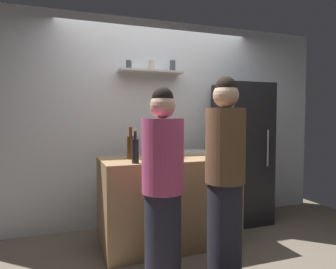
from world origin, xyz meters
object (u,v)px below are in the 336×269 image
object	(u,v)px
refrigerator	(242,153)
water_bottle_plastic	(150,151)
person_pink_top	(163,188)
wine_bottle_dark_glass	(135,150)
wine_bottle_pale_glass	(165,147)
person_brown_jacket	(225,178)
baking_pan	(191,153)
utensil_holder	(175,153)
wine_bottle_amber_glass	(131,147)

from	to	relation	value
refrigerator	water_bottle_plastic	xyz separation A→B (m)	(-1.44, -0.63, 0.14)
water_bottle_plastic	person_pink_top	xyz separation A→B (m)	(-0.04, -0.49, -0.25)
wine_bottle_dark_glass	wine_bottle_pale_glass	size ratio (longest dim) A/B	1.16
person_brown_jacket	person_pink_top	distance (m)	0.55
wine_bottle_pale_glass	water_bottle_plastic	size ratio (longest dim) A/B	1.13
baking_pan	utensil_holder	distance (m)	0.33
baking_pan	person_brown_jacket	bearing A→B (deg)	-96.86
person_brown_jacket	person_pink_top	bearing A→B (deg)	-176.51
person_brown_jacket	wine_bottle_amber_glass	bearing A→B (deg)	135.10
wine_bottle_pale_glass	person_brown_jacket	world-z (taller)	person_brown_jacket
wine_bottle_dark_glass	water_bottle_plastic	distance (m)	0.14
water_bottle_plastic	person_brown_jacket	xyz separation A→B (m)	(0.51, -0.54, -0.19)
wine_bottle_dark_glass	wine_bottle_pale_glass	xyz separation A→B (m)	(0.45, 0.43, -0.02)
refrigerator	wine_bottle_amber_glass	xyz separation A→B (m)	(-1.56, -0.33, 0.16)
utensil_holder	wine_bottle_dark_glass	world-z (taller)	wine_bottle_dark_glass
wine_bottle_dark_glass	wine_bottle_pale_glass	bearing A→B (deg)	43.70
water_bottle_plastic	person_brown_jacket	world-z (taller)	person_brown_jacket
wine_bottle_amber_glass	wine_bottle_dark_glass	bearing A→B (deg)	-94.77
wine_bottle_amber_glass	water_bottle_plastic	xyz separation A→B (m)	(0.12, -0.29, -0.02)
wine_bottle_pale_glass	water_bottle_plastic	bearing A→B (deg)	-125.73
baking_pan	wine_bottle_pale_glass	xyz separation A→B (m)	(-0.32, -0.00, 0.08)
wine_bottle_pale_glass	person_pink_top	xyz separation A→B (m)	(-0.34, -0.91, -0.24)
refrigerator	wine_bottle_dark_glass	xyz separation A→B (m)	(-1.58, -0.63, 0.16)
wine_bottle_amber_glass	wine_bottle_pale_glass	bearing A→B (deg)	16.69
wine_bottle_amber_glass	person_pink_top	xyz separation A→B (m)	(0.08, -0.79, -0.27)
baking_pan	water_bottle_plastic	world-z (taller)	water_bottle_plastic
person_pink_top	baking_pan	bearing A→B (deg)	48.66
utensil_holder	wine_bottle_pale_glass	xyz separation A→B (m)	(-0.05, 0.19, 0.05)
baking_pan	wine_bottle_dark_glass	bearing A→B (deg)	-150.99
baking_pan	person_pink_top	world-z (taller)	person_pink_top
utensil_holder	person_brown_jacket	world-z (taller)	person_brown_jacket
wine_bottle_pale_glass	wine_bottle_amber_glass	xyz separation A→B (m)	(-0.42, -0.13, 0.03)
utensil_holder	wine_bottle_pale_glass	distance (m)	0.20
wine_bottle_pale_glass	wine_bottle_amber_glass	distance (m)	0.44
person_pink_top	wine_bottle_dark_glass	bearing A→B (deg)	96.88
refrigerator	wine_bottle_dark_glass	distance (m)	1.71
refrigerator	person_brown_jacket	bearing A→B (deg)	-128.67
baking_pan	wine_bottle_amber_glass	distance (m)	0.76
refrigerator	person_pink_top	size ratio (longest dim) A/B	1.12
utensil_holder	person_brown_jacket	distance (m)	0.80
wine_bottle_amber_glass	person_pink_top	world-z (taller)	person_pink_top
baking_pan	wine_bottle_dark_glass	size ratio (longest dim) A/B	1.07
baking_pan	water_bottle_plastic	bearing A→B (deg)	-146.06
wine_bottle_amber_glass	person_brown_jacket	bearing A→B (deg)	-52.85
wine_bottle_pale_glass	water_bottle_plastic	xyz separation A→B (m)	(-0.30, -0.42, 0.01)
baking_pan	wine_bottle_amber_glass	xyz separation A→B (m)	(-0.74, -0.13, 0.10)
wine_bottle_pale_glass	person_brown_jacket	xyz separation A→B (m)	(0.21, -0.96, -0.18)
water_bottle_plastic	person_pink_top	size ratio (longest dim) A/B	0.15
wine_bottle_amber_glass	water_bottle_plastic	distance (m)	0.32
utensil_holder	person_brown_jacket	size ratio (longest dim) A/B	0.13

